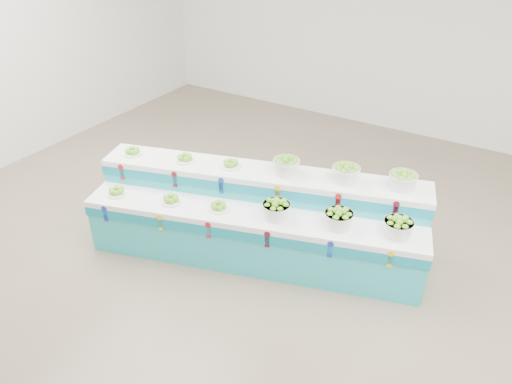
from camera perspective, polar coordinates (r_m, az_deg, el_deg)
ground at (r=5.79m, az=0.28°, el=-10.02°), size 10.00×10.00×0.00m
back_wall at (r=9.19m, az=17.66°, el=18.50°), size 10.00×0.00×10.00m
display_stand at (r=5.87m, az=0.00°, el=-3.00°), size 4.11×2.13×1.02m
plate_lower_left at (r=6.13m, az=-15.95°, el=0.12°), size 0.30×0.30×0.10m
plate_lower_mid at (r=5.83m, az=-9.90°, el=-0.80°), size 0.30×0.30×0.10m
plate_lower_right at (r=5.63m, az=-4.40°, el=-1.62°), size 0.30×0.30×0.10m
basket_lower_left at (r=5.44m, az=2.39°, el=-2.04°), size 0.39×0.39×0.23m
basket_lower_mid at (r=5.36m, az=9.62°, el=-3.05°), size 0.39×0.39×0.23m
basket_lower_right at (r=5.37m, az=16.25°, el=-3.93°), size 0.39×0.39×0.23m
plate_upper_left at (r=6.36m, az=-14.23°, el=4.65°), size 0.30×0.30×0.10m
plate_upper_mid at (r=6.07m, az=-8.32°, el=3.99°), size 0.30×0.30×0.10m
plate_upper_right at (r=5.88m, az=-2.99°, el=3.36°), size 0.30×0.30×0.10m
basket_upper_left at (r=5.70m, az=3.55°, el=3.12°), size 0.39×0.39×0.23m
basket_upper_mid at (r=5.63m, az=10.46°, el=2.23°), size 0.39×0.39×0.23m
basket_upper_right at (r=5.63m, az=16.76°, el=1.38°), size 0.39×0.39×0.23m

